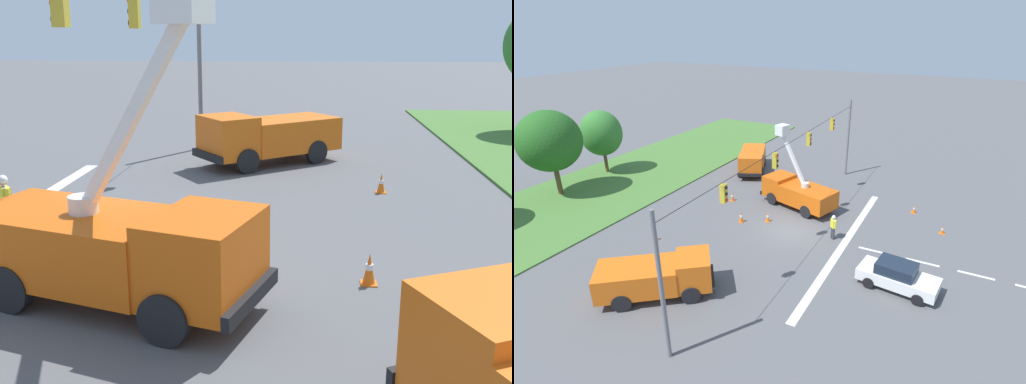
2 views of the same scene
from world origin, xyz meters
The scene contains 9 objects.
ground_plane centered at (0.00, 0.00, 0.00)m, with size 200.00×200.00×0.00m, color #565659.
signal_gantry centered at (0.01, 0.00, 4.58)m, with size 26.20×0.33×7.20m.
utility_truck_bucket_lift centered at (4.04, 1.27, 1.35)m, with size 4.14×6.65×6.38m.
utility_truck_support_near centered at (-9.80, 3.41, 1.20)m, with size 5.58×6.26×2.18m.
road_worker centered at (0.30, -3.01, 1.00)m, with size 0.48×0.50×1.77m.
traffic_cone_foreground_left centered at (-5.38, 7.67, 0.34)m, with size 0.36×0.36×0.70m.
traffic_cone_mid_left centered at (0.57, 2.13, 0.36)m, with size 0.36×0.36×0.73m.
traffic_cone_mid_right centered at (2.59, 6.49, 0.36)m, with size 0.36×0.36×0.73m.
traffic_cone_near_bucket centered at (-0.41, 3.83, 0.41)m, with size 0.36×0.36×0.82m.
Camera 1 is at (15.13, 5.02, 5.46)m, focal length 42.00 mm.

